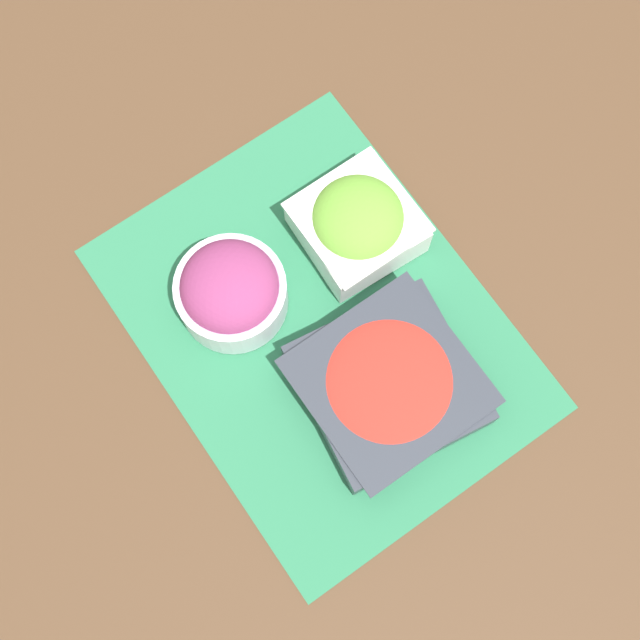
# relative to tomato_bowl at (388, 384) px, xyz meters

# --- Properties ---
(ground_plane) EXTENTS (3.00, 3.00, 0.00)m
(ground_plane) POSITION_rel_tomato_bowl_xyz_m (0.10, 0.02, -0.03)
(ground_plane) COLOR #513823
(placemat) EXTENTS (0.48, 0.36, 0.00)m
(placemat) POSITION_rel_tomato_bowl_xyz_m (0.10, 0.02, -0.03)
(placemat) COLOR #2D7A51
(placemat) RESTS_ON ground_plane
(tomato_bowl) EXTENTS (0.20, 0.20, 0.05)m
(tomato_bowl) POSITION_rel_tomato_bowl_xyz_m (0.00, 0.00, 0.00)
(tomato_bowl) COLOR #333842
(tomato_bowl) RESTS_ON placemat
(onion_bowl) EXTENTS (0.12, 0.12, 0.09)m
(onion_bowl) POSITION_rel_tomato_bowl_xyz_m (0.18, 0.08, 0.01)
(onion_bowl) COLOR silver
(onion_bowl) RESTS_ON placemat
(lettuce_bowl) EXTENTS (0.13, 0.13, 0.08)m
(lettuce_bowl) POSITION_rel_tomato_bowl_xyz_m (0.17, -0.08, 0.01)
(lettuce_bowl) COLOR white
(lettuce_bowl) RESTS_ON placemat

